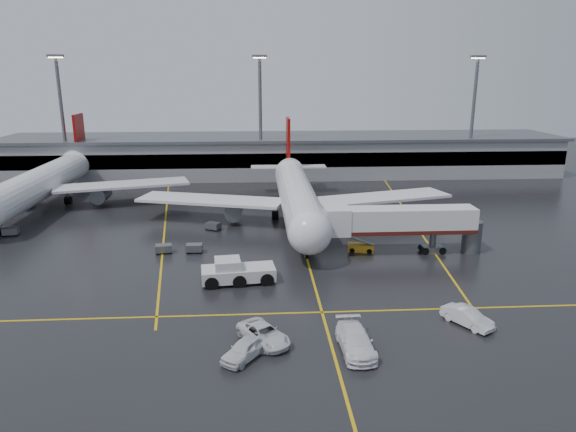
{
  "coord_description": "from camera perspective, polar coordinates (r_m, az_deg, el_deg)",
  "views": [
    {
      "loc": [
        -6.0,
        -66.5,
        21.9
      ],
      "look_at": [
        -2.0,
        -2.0,
        4.0
      ],
      "focal_mm": 32.23,
      "sensor_mm": 36.0,
      "label": 1
    }
  ],
  "objects": [
    {
      "name": "baggage_cart_b",
      "position": [
        66.96,
        -13.56,
        -3.49
      ],
      "size": [
        2.18,
        1.6,
        1.12
      ],
      "color": "#595B60",
      "rests_on": "ground"
    },
    {
      "name": "service_van_b",
      "position": [
        43.54,
        7.45,
        -13.49
      ],
      "size": [
        2.79,
        6.34,
        1.81
      ],
      "primitive_type": "imported",
      "rotation": [
        0.0,
        0.0,
        0.04
      ],
      "color": "white",
      "rests_on": "ground"
    },
    {
      "name": "apron_line_stop",
      "position": [
        49.95,
        3.78,
        -10.54
      ],
      "size": [
        60.0,
        0.25,
        0.02
      ],
      "primitive_type": "cube",
      "color": "gold",
      "rests_on": "ground"
    },
    {
      "name": "second_airliner",
      "position": [
        96.89,
        -25.34,
        3.46
      ],
      "size": [
        48.8,
        45.6,
        14.1
      ],
      "color": "silver",
      "rests_on": "ground"
    },
    {
      "name": "light_mast_left",
      "position": [
        115.53,
        -23.69,
        10.53
      ],
      "size": [
        3.0,
        1.2,
        25.45
      ],
      "color": "#595B60",
      "rests_on": "ground"
    },
    {
      "name": "light_mast_mid",
      "position": [
        108.75,
        -3.08,
        11.55
      ],
      "size": [
        3.0,
        1.2,
        25.45
      ],
      "color": "#595B60",
      "rests_on": "ground"
    },
    {
      "name": "apron_line_left",
      "position": [
        80.79,
        -13.39,
        -0.67
      ],
      "size": [
        9.99,
        69.35,
        0.02
      ],
      "primitive_type": "cube",
      "rotation": [
        0.0,
        0.0,
        0.14
      ],
      "color": "gold",
      "rests_on": "ground"
    },
    {
      "name": "baggage_cart_a",
      "position": [
        66.38,
        -10.3,
        -3.47
      ],
      "size": [
        2.01,
        1.32,
        1.12
      ],
      "color": "#595B60",
      "rests_on": "ground"
    },
    {
      "name": "jet_bridge",
      "position": [
        65.59,
        12.41,
        -0.79
      ],
      "size": [
        19.9,
        3.4,
        6.05
      ],
      "color": "silver",
      "rests_on": "ground"
    },
    {
      "name": "main_airliner",
      "position": [
        78.45,
        0.93,
        2.45
      ],
      "size": [
        48.8,
        45.6,
        14.1
      ],
      "color": "silver",
      "rests_on": "ground"
    },
    {
      "name": "service_van_c",
      "position": [
        49.91,
        19.17,
        -10.46
      ],
      "size": [
        3.98,
        4.97,
        1.59
      ],
      "primitive_type": "imported",
      "rotation": [
        0.0,
        0.0,
        0.56
      ],
      "color": "silver",
      "rests_on": "ground"
    },
    {
      "name": "apron_line_centre",
      "position": [
        70.26,
        1.53,
        -2.68
      ],
      "size": [
        0.25,
        90.0,
        0.02
      ],
      "primitive_type": "cube",
      "color": "gold",
      "rests_on": "ground"
    },
    {
      "name": "terminal",
      "position": [
        115.93,
        -0.54,
        6.76
      ],
      "size": [
        122.0,
        19.0,
        8.6
      ],
      "color": "gray",
      "rests_on": "ground"
    },
    {
      "name": "apron_line_right",
      "position": [
        83.11,
        13.37,
        -0.22
      ],
      "size": [
        7.57,
        69.64,
        0.02
      ],
      "primitive_type": "cube",
      "rotation": [
        0.0,
        0.0,
        -0.1
      ],
      "color": "gold",
      "rests_on": "ground"
    },
    {
      "name": "service_van_d",
      "position": [
        42.44,
        -4.76,
        -14.4
      ],
      "size": [
        4.28,
        4.85,
        1.59
      ],
      "primitive_type": "imported",
      "rotation": [
        0.0,
        0.0,
        -0.64
      ],
      "color": "silver",
      "rests_on": "ground"
    },
    {
      "name": "light_mast_right",
      "position": [
        118.08,
        19.76,
        10.99
      ],
      "size": [
        3.0,
        1.2,
        25.45
      ],
      "color": "#595B60",
      "rests_on": "ground"
    },
    {
      "name": "belt_loader",
      "position": [
        66.44,
        8.04,
        -3.46
      ],
      "size": [
        3.45,
        2.09,
        2.05
      ],
      "color": "gold",
      "rests_on": "ground"
    },
    {
      "name": "ground",
      "position": [
        70.27,
        1.53,
        -2.68
      ],
      "size": [
        220.0,
        220.0,
        0.0
      ],
      "primitive_type": "plane",
      "color": "black",
      "rests_on": "ground"
    },
    {
      "name": "service_van_a",
      "position": [
        44.54,
        -2.7,
        -12.87
      ],
      "size": [
        5.11,
        5.97,
        1.52
      ],
      "primitive_type": "imported",
      "rotation": [
        0.0,
        0.0,
        0.58
      ],
      "color": "silver",
      "rests_on": "ground"
    },
    {
      "name": "baggage_cart_c",
      "position": [
        75.37,
        -8.25,
        -1.08
      ],
      "size": [
        2.38,
        2.11,
        1.12
      ],
      "color": "#595B60",
      "rests_on": "ground"
    },
    {
      "name": "pushback_tractor",
      "position": [
        56.4,
        -5.74,
        -6.22
      ],
      "size": [
        8.18,
        4.17,
        2.81
      ],
      "color": "silver",
      "rests_on": "ground"
    },
    {
      "name": "baggage_cart_e",
      "position": [
        81.87,
        -28.27,
        -1.48
      ],
      "size": [
        2.15,
        1.55,
        1.12
      ],
      "color": "#595B60",
      "rests_on": "ground"
    }
  ]
}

